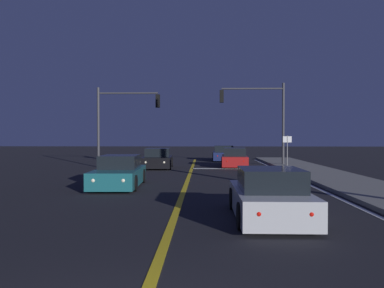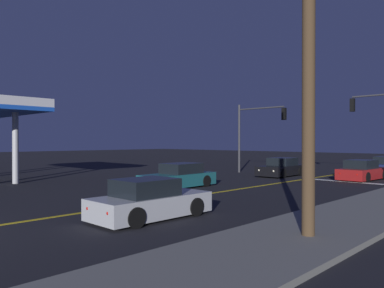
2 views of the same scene
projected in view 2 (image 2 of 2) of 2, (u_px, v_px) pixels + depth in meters
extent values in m
cube|color=slate|center=(358.00, 214.00, 12.94)|extent=(3.20, 43.94, 0.15)
cube|color=gold|center=(202.00, 195.00, 18.06)|extent=(0.20, 41.50, 0.01)
cube|color=white|center=(308.00, 209.00, 14.24)|extent=(0.16, 41.50, 0.01)
cube|color=white|center=(350.00, 182.00, 23.73)|extent=(5.74, 0.50, 0.01)
cylinder|color=black|center=(384.00, 168.00, 31.69)|extent=(0.23, 0.64, 0.64)
cylinder|color=black|center=(371.00, 170.00, 29.77)|extent=(0.23, 0.64, 0.64)
sphere|color=red|center=(372.00, 168.00, 29.01)|extent=(0.14, 0.14, 0.14)
cube|color=#B2B5BA|center=(151.00, 205.00, 12.60)|extent=(1.79, 4.13, 0.68)
cube|color=black|center=(145.00, 188.00, 12.41)|extent=(1.53, 1.90, 0.60)
cylinder|color=black|center=(163.00, 201.00, 14.10)|extent=(0.22, 0.64, 0.64)
cylinder|color=black|center=(195.00, 207.00, 12.94)|extent=(0.22, 0.64, 0.64)
cylinder|color=black|center=(104.00, 211.00, 12.26)|extent=(0.22, 0.64, 0.64)
cylinder|color=black|center=(135.00, 218.00, 11.10)|extent=(0.22, 0.64, 0.64)
sphere|color=#FFF4CC|center=(182.00, 195.00, 14.42)|extent=(0.18, 0.18, 0.18)
sphere|color=#FFF4CC|center=(204.00, 198.00, 13.65)|extent=(0.18, 0.18, 0.18)
sphere|color=red|center=(88.00, 208.00, 11.54)|extent=(0.14, 0.14, 0.14)
sphere|color=red|center=(109.00, 213.00, 10.77)|extent=(0.14, 0.14, 0.14)
cube|color=maroon|center=(363.00, 173.00, 24.93)|extent=(1.95, 4.36, 0.68)
cube|color=black|center=(361.00, 164.00, 24.75)|extent=(1.60, 2.04, 0.60)
cylinder|color=black|center=(359.00, 173.00, 26.43)|extent=(0.25, 0.65, 0.64)
cylinder|color=black|center=(383.00, 175.00, 25.24)|extent=(0.25, 0.65, 0.64)
cylinder|color=black|center=(341.00, 176.00, 24.62)|extent=(0.25, 0.65, 0.64)
cylinder|color=black|center=(367.00, 177.00, 23.42)|extent=(0.25, 0.65, 0.64)
sphere|color=#FFF4CC|center=(367.00, 170.00, 26.75)|extent=(0.18, 0.18, 0.18)
sphere|color=#FFF4CC|center=(383.00, 171.00, 25.95)|extent=(0.18, 0.18, 0.18)
sphere|color=red|center=(340.00, 173.00, 23.89)|extent=(0.14, 0.14, 0.14)
sphere|color=red|center=(357.00, 175.00, 23.10)|extent=(0.14, 0.14, 0.14)
cube|color=#195960|center=(178.00, 180.00, 20.86)|extent=(1.97, 4.58, 0.68)
cube|color=black|center=(181.00, 169.00, 21.06)|extent=(1.63, 2.13, 0.60)
cylinder|color=black|center=(171.00, 185.00, 19.26)|extent=(0.24, 0.65, 0.64)
cylinder|color=black|center=(149.00, 183.00, 20.39)|extent=(0.24, 0.65, 0.64)
cylinder|color=black|center=(206.00, 181.00, 21.34)|extent=(0.24, 0.65, 0.64)
cylinder|color=black|center=(184.00, 179.00, 22.47)|extent=(0.24, 0.65, 0.64)
sphere|color=#FFF4CC|center=(155.00, 182.00, 18.86)|extent=(0.18, 0.18, 0.18)
sphere|color=#FFF4CC|center=(141.00, 181.00, 19.61)|extent=(0.18, 0.18, 0.18)
sphere|color=red|center=(211.00, 176.00, 22.13)|extent=(0.14, 0.14, 0.14)
sphere|color=red|center=(197.00, 175.00, 22.88)|extent=(0.14, 0.14, 0.14)
cube|color=black|center=(281.00, 170.00, 27.66)|extent=(2.03, 4.19, 0.68)
cube|color=black|center=(282.00, 162.00, 27.84)|extent=(1.68, 1.95, 0.60)
cylinder|color=black|center=(283.00, 174.00, 26.13)|extent=(0.24, 0.65, 0.64)
cylinder|color=black|center=(261.00, 172.00, 27.30)|extent=(0.24, 0.65, 0.64)
cylinder|color=black|center=(300.00, 171.00, 28.02)|extent=(0.24, 0.65, 0.64)
cylinder|color=black|center=(279.00, 170.00, 29.20)|extent=(0.24, 0.65, 0.64)
sphere|color=#FFF4CC|center=(274.00, 171.00, 25.79)|extent=(0.18, 0.18, 0.18)
sphere|color=#FFF4CC|center=(259.00, 170.00, 26.57)|extent=(0.18, 0.18, 0.18)
sphere|color=red|center=(301.00, 168.00, 28.76)|extent=(0.14, 0.14, 0.14)
sphere|color=red|center=(287.00, 167.00, 29.54)|extent=(0.14, 0.14, 0.14)
cube|color=black|center=(352.00, 105.00, 25.88)|extent=(0.28, 0.28, 0.90)
sphere|color=red|center=(352.00, 101.00, 25.87)|extent=(0.22, 0.22, 0.22)
sphere|color=#4C2D05|center=(352.00, 105.00, 25.88)|extent=(0.22, 0.22, 0.22)
sphere|color=#0A3814|center=(352.00, 109.00, 25.88)|extent=(0.22, 0.22, 0.22)
cylinder|color=#38383D|center=(239.00, 139.00, 30.91)|extent=(0.18, 0.18, 5.55)
cylinder|color=#38383D|center=(261.00, 108.00, 29.44)|extent=(4.15, 0.12, 0.12)
cube|color=black|center=(284.00, 114.00, 28.00)|extent=(0.28, 0.28, 0.90)
sphere|color=red|center=(284.00, 110.00, 28.00)|extent=(0.22, 0.22, 0.22)
sphere|color=#4C2D05|center=(284.00, 114.00, 28.00)|extent=(0.22, 0.22, 0.22)
sphere|color=#0A3814|center=(284.00, 118.00, 28.00)|extent=(0.22, 0.22, 0.22)
cylinder|color=#4C3823|center=(309.00, 49.00, 9.69)|extent=(0.33, 0.33, 9.89)
cylinder|color=silver|center=(15.00, 146.00, 22.77)|extent=(0.36, 0.36, 4.56)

